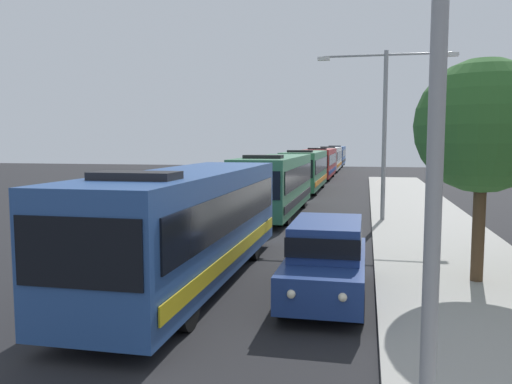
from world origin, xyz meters
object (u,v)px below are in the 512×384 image
Objects in this scene: bus_middle at (305,169)px; bus_rear at (330,158)px; bus_lead at (190,221)px; streetlamp_mid at (385,116)px; bus_second_in_line at (275,183)px; bus_tail_end at (336,155)px; white_suv at (326,257)px; roadside_tree at (483,127)px; bus_fourth_in_line at (320,162)px.

bus_middle is 27.10m from bus_rear.
bus_lead is 13.36m from streetlamp_mid.
streetlamp_mid reaches higher than bus_second_in_line.
bus_tail_end is at bearing 95.55° from streetlamp_mid.
bus_middle is 2.20× the size of white_suv.
roadside_tree is at bearing -83.51° from bus_tail_end.
bus_fourth_in_line is at bearing 100.90° from streetlamp_mid.
bus_rear is at bearing 98.17° from roadside_tree.
bus_lead and bus_fourth_in_line have the same top height.
bus_fourth_in_line is at bearing -90.00° from bus_tail_end.
bus_tail_end is 2.30× the size of white_suv.
bus_fourth_in_line is 27.56m from bus_tail_end.
roadside_tree is (7.52, -12.01, 2.52)m from bus_second_in_line.
bus_tail_end is at bearing 90.00° from bus_middle.
bus_rear is (0.00, 40.34, 0.00)m from bus_second_in_line.
bus_lead is 39.80m from bus_fourth_in_line.
bus_fourth_in_line is 0.95× the size of bus_rear.
bus_fourth_in_line is 40.58m from white_suv.
bus_tail_end is (0.00, 27.56, 0.00)m from bus_fourth_in_line.
bus_middle is at bearing -90.00° from bus_tail_end.
bus_lead is 0.98× the size of bus_fourth_in_line.
bus_lead is at bearing -90.00° from bus_rear.
bus_fourth_in_line is (0.00, 26.51, 0.00)m from bus_second_in_line.
bus_tail_end is (0.00, 40.82, 0.00)m from bus_middle.
bus_second_in_line is (-0.00, 13.29, -0.00)m from bus_lead.
bus_tail_end is 1.94× the size of roadside_tree.
bus_fourth_in_line is at bearing 95.23° from white_suv.
streetlamp_mid is (5.40, -28.04, 3.31)m from bus_fourth_in_line.
bus_tail_end is (0.00, 67.36, 0.00)m from bus_lead.
white_suv is (3.70, -13.90, -0.66)m from bus_second_in_line.
roadside_tree is (7.52, -66.08, 2.52)m from bus_tail_end.
bus_lead and bus_middle have the same top height.
bus_second_in_line is 1.39× the size of streetlamp_mid.
bus_fourth_in_line is 1.94× the size of roadside_tree.
bus_fourth_in_line is 13.83m from bus_rear.
bus_second_in_line is 2.21× the size of white_suv.
bus_second_in_line is 13.25m from bus_middle.
white_suv is at bearing -86.10° from bus_rear.
white_suv is (3.70, -54.24, -0.66)m from bus_rear.
bus_second_in_line and bus_rear have the same top height.
roadside_tree is (3.82, 1.88, 3.17)m from white_suv.
bus_middle is at bearing 110.08° from streetlamp_mid.
white_suv is at bearing -84.77° from bus_fourth_in_line.
bus_rear is at bearing -90.00° from bus_tail_end.
streetlamp_mid is at bearing -79.10° from bus_fourth_in_line.
bus_tail_end is at bearing 90.00° from bus_second_in_line.
bus_lead is at bearing 170.66° from white_suv.
bus_rear is 1.05× the size of bus_tail_end.
streetlamp_mid is at bearing -84.45° from bus_tail_end.
roadside_tree is at bearing -78.57° from streetlamp_mid.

